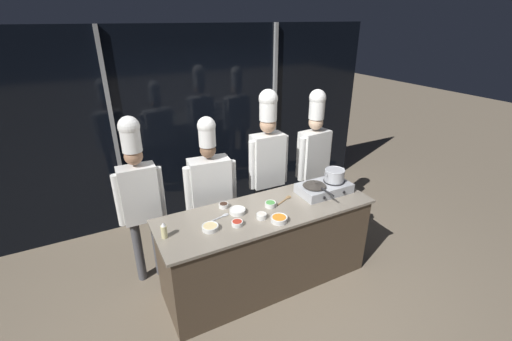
% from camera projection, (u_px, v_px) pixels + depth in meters
% --- Properties ---
extents(ground_plane, '(24.00, 24.00, 0.00)m').
position_uv_depth(ground_plane, '(266.00, 279.00, 3.95)').
color(ground_plane, '#7F705B').
extents(window_wall_back, '(5.63, 0.09, 2.70)m').
position_uv_depth(window_wall_back, '(202.00, 124.00, 4.96)').
color(window_wall_back, black).
rests_on(window_wall_back, ground_plane).
extents(demo_counter, '(2.31, 0.76, 0.93)m').
position_uv_depth(demo_counter, '(267.00, 246.00, 3.76)').
color(demo_counter, '#4C3D2D').
rests_on(demo_counter, ground_plane).
extents(portable_stove, '(0.60, 0.36, 0.12)m').
position_uv_depth(portable_stove, '(324.00, 188.00, 3.89)').
color(portable_stove, '#B2B5BA').
rests_on(portable_stove, demo_counter).
extents(frying_pan, '(0.26, 0.46, 0.04)m').
position_uv_depth(frying_pan, '(315.00, 185.00, 3.80)').
color(frying_pan, '#38332D').
rests_on(frying_pan, portable_stove).
extents(stock_pot, '(0.25, 0.23, 0.14)m').
position_uv_depth(stock_pot, '(335.00, 175.00, 3.90)').
color(stock_pot, '#B7BABF').
rests_on(stock_pot, portable_stove).
extents(squeeze_bottle_oil, '(0.06, 0.06, 0.16)m').
position_uv_depth(squeeze_bottle_oil, '(164.00, 231.00, 3.09)').
color(squeeze_bottle_oil, beige).
rests_on(squeeze_bottle_oil, demo_counter).
extents(prep_bowl_scallions, '(0.12, 0.12, 0.05)m').
position_uv_depth(prep_bowl_scallions, '(270.00, 204.00, 3.61)').
color(prep_bowl_scallions, white).
rests_on(prep_bowl_scallions, demo_counter).
extents(prep_bowl_soy_glaze, '(0.10, 0.10, 0.05)m').
position_uv_depth(prep_bowl_soy_glaze, '(224.00, 205.00, 3.60)').
color(prep_bowl_soy_glaze, white).
rests_on(prep_bowl_soy_glaze, demo_counter).
extents(prep_bowl_ginger, '(0.16, 0.16, 0.05)m').
position_uv_depth(prep_bowl_ginger, '(210.00, 227.00, 3.22)').
color(prep_bowl_ginger, white).
rests_on(prep_bowl_ginger, demo_counter).
extents(prep_bowl_carrots, '(0.17, 0.17, 0.05)m').
position_uv_depth(prep_bowl_carrots, '(279.00, 219.00, 3.35)').
color(prep_bowl_carrots, white).
rests_on(prep_bowl_carrots, demo_counter).
extents(prep_bowl_onion, '(0.10, 0.10, 0.05)m').
position_uv_depth(prep_bowl_onion, '(262.00, 216.00, 3.40)').
color(prep_bowl_onion, white).
rests_on(prep_bowl_onion, demo_counter).
extents(prep_bowl_chili_flakes, '(0.11, 0.11, 0.05)m').
position_uv_depth(prep_bowl_chili_flakes, '(237.00, 223.00, 3.29)').
color(prep_bowl_chili_flakes, white).
rests_on(prep_bowl_chili_flakes, demo_counter).
extents(prep_bowl_rice, '(0.17, 0.17, 0.05)m').
position_uv_depth(prep_bowl_rice, '(237.00, 211.00, 3.50)').
color(prep_bowl_rice, white).
rests_on(prep_bowl_rice, demo_counter).
extents(serving_spoon_slotted, '(0.24, 0.14, 0.02)m').
position_uv_depth(serving_spoon_slotted, '(287.00, 198.00, 3.77)').
color(serving_spoon_slotted, olive).
rests_on(serving_spoon_slotted, demo_counter).
extents(serving_spoon_solid, '(0.23, 0.08, 0.02)m').
position_uv_depth(serving_spoon_solid, '(223.00, 216.00, 3.44)').
color(serving_spoon_solid, '#B2B5BA').
rests_on(serving_spoon_solid, demo_counter).
extents(chef_head, '(0.50, 0.21, 1.92)m').
position_uv_depth(chef_head, '(139.00, 190.00, 3.55)').
color(chef_head, '#4C4C51').
rests_on(chef_head, ground_plane).
extents(chef_sous, '(0.60, 0.28, 1.81)m').
position_uv_depth(chef_sous, '(210.00, 185.00, 3.92)').
color(chef_sous, '#4C4C51').
rests_on(chef_sous, ground_plane).
extents(chef_line, '(0.53, 0.22, 2.03)m').
position_uv_depth(chef_line, '(268.00, 157.00, 4.20)').
color(chef_line, '#232326').
rests_on(chef_line, ground_plane).
extents(chef_pastry, '(0.54, 0.25, 1.96)m').
position_uv_depth(chef_pastry, '(314.00, 152.00, 4.53)').
color(chef_pastry, '#4C4C51').
rests_on(chef_pastry, ground_plane).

